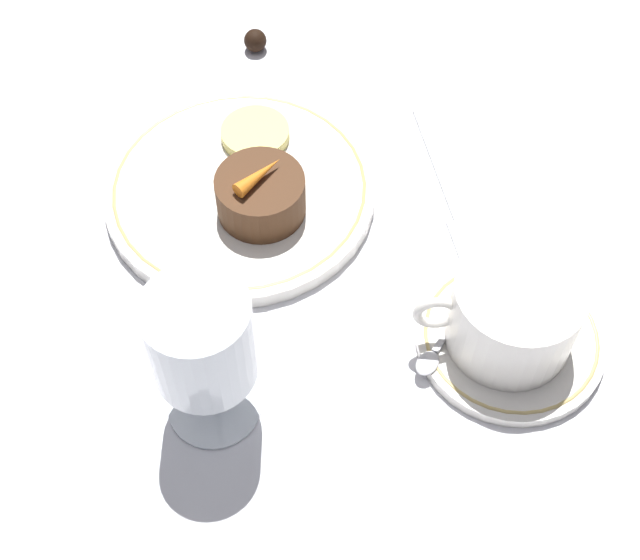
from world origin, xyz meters
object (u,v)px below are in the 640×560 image
object	(u,v)px
fork	(452,202)
dessert_cake	(261,195)
coffee_cup	(513,313)
dinner_plate	(240,190)
wine_glass	(202,346)

from	to	relation	value
fork	dessert_cake	size ratio (longest dim) A/B	2.50
coffee_cup	fork	distance (m)	0.14
coffee_cup	dessert_cake	distance (m)	0.22
dinner_plate	wine_glass	bearing A→B (deg)	86.10
coffee_cup	wine_glass	distance (m)	0.22
dinner_plate	wine_glass	distance (m)	0.21
coffee_cup	fork	bearing A→B (deg)	-79.96
wine_glass	coffee_cup	bearing A→B (deg)	-167.44
wine_glass	dessert_cake	xyz separation A→B (m)	(-0.03, -0.17, -0.06)
dinner_plate	dessert_cake	bearing A→B (deg)	126.18
dessert_cake	fork	bearing A→B (deg)	-175.23
dessert_cake	dinner_plate	bearing A→B (deg)	-53.82
fork	coffee_cup	bearing A→B (deg)	100.04
dinner_plate	dessert_cake	size ratio (longest dim) A/B	3.14
dinner_plate	fork	bearing A→B (deg)	175.94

